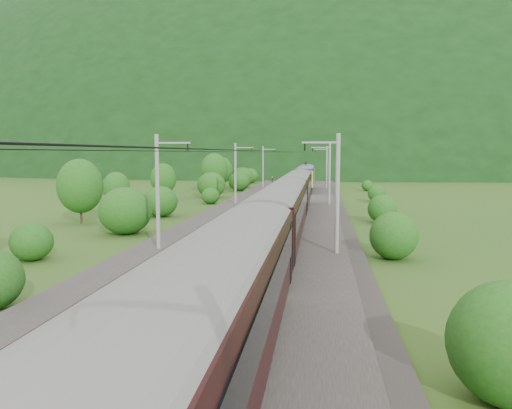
# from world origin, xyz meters

# --- Properties ---
(ground) EXTENTS (600.00, 600.00, 0.00)m
(ground) POSITION_xyz_m (0.00, 0.00, 0.00)
(ground) COLOR #245019
(ground) RESTS_ON ground
(railbed) EXTENTS (14.00, 220.00, 0.30)m
(railbed) POSITION_xyz_m (0.00, 10.00, 0.15)
(railbed) COLOR #38332D
(railbed) RESTS_ON ground
(track_left) EXTENTS (2.40, 220.00, 0.27)m
(track_left) POSITION_xyz_m (-2.40, 10.00, 0.37)
(track_left) COLOR #523423
(track_left) RESTS_ON railbed
(track_right) EXTENTS (2.40, 220.00, 0.27)m
(track_right) POSITION_xyz_m (2.40, 10.00, 0.37)
(track_right) COLOR #523423
(track_right) RESTS_ON railbed
(catenary_left) EXTENTS (2.54, 192.28, 8.00)m
(catenary_left) POSITION_xyz_m (-6.12, 32.00, 4.50)
(catenary_left) COLOR gray
(catenary_left) RESTS_ON railbed
(catenary_right) EXTENTS (2.54, 192.28, 8.00)m
(catenary_right) POSITION_xyz_m (6.12, 32.00, 4.50)
(catenary_right) COLOR gray
(catenary_right) RESTS_ON railbed
(overhead_wires) EXTENTS (4.83, 198.00, 0.03)m
(overhead_wires) POSITION_xyz_m (0.00, 10.00, 7.10)
(overhead_wires) COLOR black
(overhead_wires) RESTS_ON ground
(mountain_main) EXTENTS (504.00, 360.00, 244.00)m
(mountain_main) POSITION_xyz_m (0.00, 260.00, 0.00)
(mountain_main) COLOR black
(mountain_main) RESTS_ON ground
(mountain_ridge) EXTENTS (336.00, 280.00, 132.00)m
(mountain_ridge) POSITION_xyz_m (-120.00, 300.00, 0.00)
(mountain_ridge) COLOR black
(mountain_ridge) RESTS_ON ground
(train) EXTENTS (2.98, 144.29, 5.19)m
(train) POSITION_xyz_m (2.40, -11.01, 3.53)
(train) COLOR black
(train) RESTS_ON ground
(hazard_post_near) EXTENTS (0.17, 0.17, 1.62)m
(hazard_post_near) POSITION_xyz_m (-0.25, 45.11, 1.11)
(hazard_post_near) COLOR red
(hazard_post_near) RESTS_ON railbed
(hazard_post_far) EXTENTS (0.14, 0.14, 1.33)m
(hazard_post_far) POSITION_xyz_m (0.56, 24.75, 0.96)
(hazard_post_far) COLOR red
(hazard_post_far) RESTS_ON railbed
(signal) EXTENTS (0.21, 0.21, 1.90)m
(signal) POSITION_xyz_m (-4.65, 67.17, 1.41)
(signal) COLOR black
(signal) RESTS_ON railbed
(vegetation_left) EXTENTS (13.21, 147.55, 7.06)m
(vegetation_left) POSITION_xyz_m (-14.35, 19.98, 2.80)
(vegetation_left) COLOR #1D5015
(vegetation_left) RESTS_ON ground
(vegetation_right) EXTENTS (6.27, 101.23, 3.16)m
(vegetation_right) POSITION_xyz_m (11.18, -3.13, 1.39)
(vegetation_right) COLOR #1D5015
(vegetation_right) RESTS_ON ground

